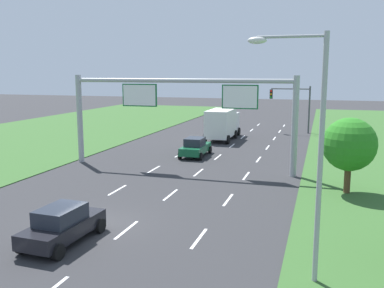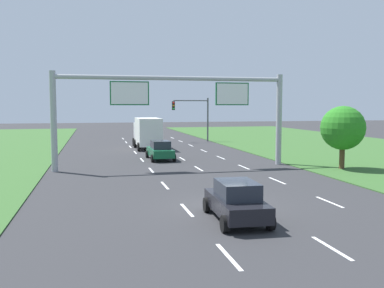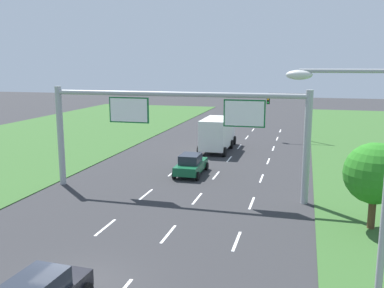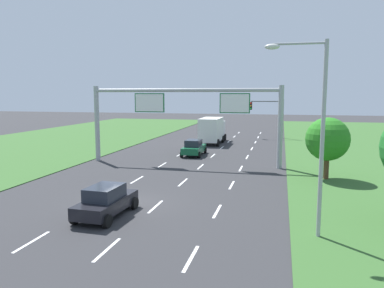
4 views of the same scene
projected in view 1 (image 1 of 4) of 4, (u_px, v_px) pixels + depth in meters
ground_plane at (93, 226)px, 20.28m from camera, size 200.00×200.00×0.00m
lane_dashes_inner_left at (154, 169)px, 32.10m from camera, size 0.14×62.40×0.01m
lane_dashes_inner_right at (198, 172)px, 31.09m from camera, size 0.14×62.40×0.01m
lane_dashes_slip at (246, 176)px, 30.08m from camera, size 0.14×62.40×0.01m
car_near_red at (62, 225)px, 18.17m from camera, size 2.14×4.23×1.61m
car_lead_silver at (195, 147)px, 36.96m from camera, size 2.07×4.35×1.64m
box_truck at (223, 123)px, 46.17m from camera, size 2.71×7.41×3.29m
sign_gantry at (181, 104)px, 31.52m from camera, size 17.24×0.44×7.00m
traffic_light_mast at (293, 101)px, 50.83m from camera, size 4.76×0.49×5.60m
street_lamp at (310, 137)px, 14.13m from camera, size 2.61×0.32×8.50m
roadside_tree_mid at (349, 145)px, 25.20m from camera, size 3.17×3.17×4.59m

